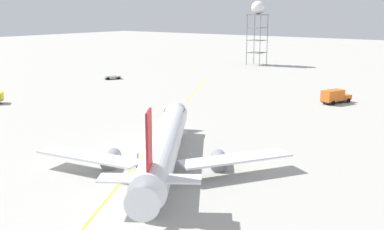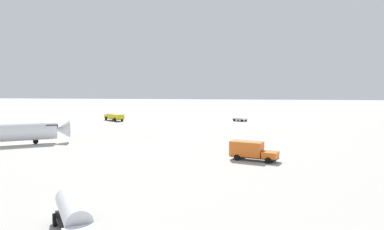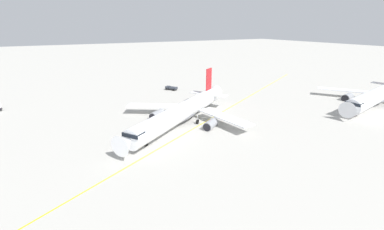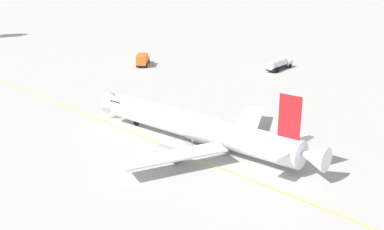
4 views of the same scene
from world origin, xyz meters
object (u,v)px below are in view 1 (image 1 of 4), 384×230
object	(u,v)px
airliner_main	(164,147)
radar_tower	(258,13)
catering_truck_truck	(335,96)
pushback_tug_truck	(112,76)

from	to	relation	value
airliner_main	radar_tower	bearing A→B (deg)	-10.63
airliner_main	radar_tower	world-z (taller)	radar_tower
catering_truck_truck	radar_tower	xyz separation A→B (m)	(51.87, -57.37, 17.83)
pushback_tug_truck	radar_tower	distance (m)	64.94
airliner_main	catering_truck_truck	world-z (taller)	airliner_main
catering_truck_truck	pushback_tug_truck	xyz separation A→B (m)	(68.14, 2.66, -0.85)
pushback_tug_truck	catering_truck_truck	bearing A→B (deg)	-56.32
airliner_main	catering_truck_truck	distance (m)	56.87
catering_truck_truck	pushback_tug_truck	bearing A→B (deg)	111.21
radar_tower	airliner_main	bearing A→B (deg)	113.45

